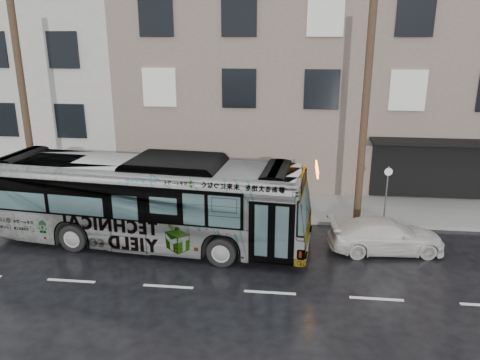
% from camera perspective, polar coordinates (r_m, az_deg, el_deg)
% --- Properties ---
extents(ground, '(120.00, 120.00, 0.00)m').
position_cam_1_polar(ground, '(17.39, -6.61, -8.67)').
color(ground, black).
rests_on(ground, ground).
extents(sidewalk, '(90.00, 3.60, 0.15)m').
position_cam_1_polar(sidewalk, '(21.78, -3.77, -2.91)').
color(sidewalk, gray).
rests_on(sidewalk, ground).
extents(building_taupe, '(20.00, 12.00, 11.00)m').
position_cam_1_polar(building_taupe, '(28.01, 9.30, 12.80)').
color(building_taupe, '#7D6B60').
rests_on(building_taupe, ground).
extents(utility_pole_front, '(0.30, 0.30, 9.00)m').
position_cam_1_polar(utility_pole_front, '(18.94, 14.98, 7.81)').
color(utility_pole_front, '#493524').
rests_on(utility_pole_front, sidewalk).
extents(utility_pole_rear, '(0.30, 0.30, 9.00)m').
position_cam_1_polar(utility_pole_rear, '(21.84, -24.78, 8.01)').
color(utility_pole_rear, '#493524').
rests_on(utility_pole_rear, sidewalk).
extents(sign_post, '(0.06, 0.06, 2.40)m').
position_cam_1_polar(sign_post, '(19.91, 17.38, -1.76)').
color(sign_post, slate).
rests_on(sign_post, sidewalk).
extents(bus, '(12.38, 4.04, 3.39)m').
position_cam_1_polar(bus, '(17.70, -11.40, -2.48)').
color(bus, '#B2B2B2').
rests_on(bus, ground).
extents(white_sedan, '(4.28, 2.10, 1.20)m').
position_cam_1_polar(white_sedan, '(17.91, 17.35, -6.48)').
color(white_sedan, silver).
rests_on(white_sedan, ground).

